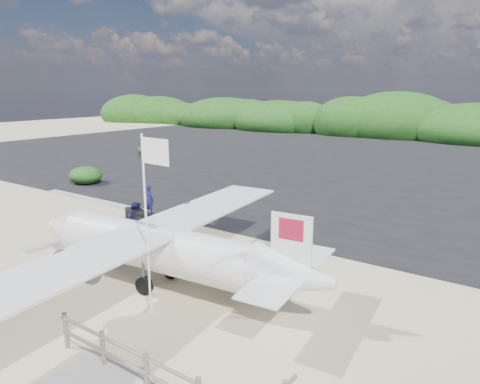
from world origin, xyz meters
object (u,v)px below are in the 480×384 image
object	(u,v)px
flagpole	(151,311)
crew_c	(170,235)
crew_b	(136,223)
signboard	(239,287)
crew_a	(149,200)
baggage_cart	(144,246)

from	to	relation	value
flagpole	crew_c	distance (m)	4.91
crew_b	crew_c	distance (m)	1.99
signboard	crew_c	size ratio (longest dim) A/B	0.97
crew_a	crew_c	world-z (taller)	crew_a
baggage_cart	signboard	xyz separation A→B (m)	(5.68, -0.91, 0.00)
baggage_cart	flagpole	xyz separation A→B (m)	(4.39, -3.80, 0.00)
crew_c	crew_b	bearing A→B (deg)	-7.97
signboard	crew_c	world-z (taller)	crew_c
crew_c	baggage_cart	bearing A→B (deg)	-5.21
baggage_cart	crew_c	bearing A→B (deg)	9.14
baggage_cart	crew_a	size ratio (longest dim) A/B	1.62
crew_a	crew_c	bearing A→B (deg)	143.95
signboard	flagpole	bearing A→B (deg)	-124.45
crew_c	signboard	bearing A→B (deg)	157.84
flagpole	crew_c	xyz separation A→B (m)	(-2.88, 3.89, 0.79)
flagpole	crew_b	world-z (taller)	flagpole
signboard	crew_a	xyz separation A→B (m)	(-9.13, 4.60, 0.80)
crew_a	crew_b	distance (m)	4.69
flagpole	crew_b	xyz separation A→B (m)	(-4.86, 3.87, 0.96)
baggage_cart	signboard	distance (m)	5.75
signboard	crew_a	size ratio (longest dim) A/B	0.95
baggage_cart	flagpole	bearing A→B (deg)	-35.30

